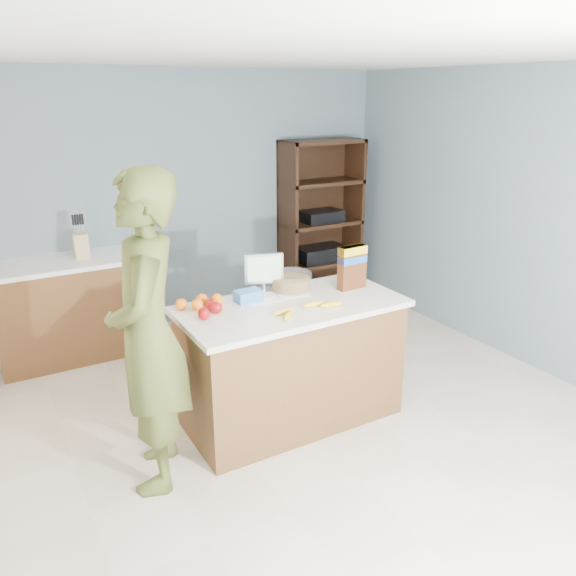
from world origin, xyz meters
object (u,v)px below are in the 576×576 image
shelving_unit (318,225)px  cereal_box (352,264)px  person (148,335)px  counter_peninsula (291,367)px  tv (264,270)px

shelving_unit → cereal_box: size_ratio=5.58×
shelving_unit → cereal_box: 2.24m
shelving_unit → person: 3.40m
counter_peninsula → cereal_box: bearing=5.9°
counter_peninsula → tv: (-0.04, 0.33, 0.64)m
counter_peninsula → person: size_ratio=0.81×
shelving_unit → tv: shelving_unit is taller
tv → person: bearing=-154.5°
shelving_unit → tv: 2.35m
counter_peninsula → person: bearing=-171.9°
person → tv: size_ratio=6.79×
counter_peninsula → person: (-1.04, -0.15, 0.54)m
tv → counter_peninsula: bearing=-83.1°
shelving_unit → tv: size_ratio=6.38×
person → tv: bearing=136.1°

